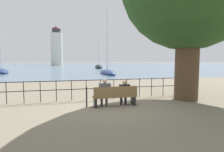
# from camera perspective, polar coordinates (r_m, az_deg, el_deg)

# --- Properties ---
(ground_plane) EXTENTS (1000.00, 1000.00, 0.00)m
(ground_plane) POSITION_cam_1_polar(r_m,az_deg,el_deg) (7.97, 0.90, -9.70)
(ground_plane) COLOR #7A705B
(harbor_water) EXTENTS (600.00, 300.00, 0.01)m
(harbor_water) POSITION_cam_1_polar(r_m,az_deg,el_deg) (168.33, -13.62, 3.93)
(harbor_water) COLOR slate
(harbor_water) RESTS_ON ground_plane
(park_bench) EXTENTS (1.96, 0.45, 0.90)m
(park_bench) POSITION_cam_1_polar(r_m,az_deg,el_deg) (7.81, 1.03, -6.69)
(park_bench) COLOR brown
(park_bench) RESTS_ON ground_plane
(seated_person_left) EXTENTS (0.49, 0.35, 1.25)m
(seated_person_left) POSITION_cam_1_polar(r_m,az_deg,el_deg) (7.73, -2.39, -4.96)
(seated_person_left) COLOR #4C4C51
(seated_person_left) RESTS_ON ground_plane
(seated_person_right) EXTENTS (0.46, 0.35, 1.18)m
(seated_person_right) POSITION_cam_1_polar(r_m,az_deg,el_deg) (7.97, 4.05, -4.87)
(seated_person_right) COLOR black
(seated_person_right) RESTS_ON ground_plane
(promenade_railing) EXTENTS (11.16, 0.04, 1.05)m
(promenade_railing) POSITION_cam_1_polar(r_m,az_deg,el_deg) (9.32, -1.61, -3.23)
(promenade_railing) COLOR black
(promenade_railing) RESTS_ON ground_plane
(closed_umbrella) EXTENTS (0.09, 0.09, 0.93)m
(closed_umbrella) POSITION_cam_1_polar(r_m,az_deg,el_deg) (7.70, -8.29, -6.31)
(closed_umbrella) COLOR black
(closed_umbrella) RESTS_ON ground_plane
(sailboat_1) EXTENTS (5.05, 8.90, 8.53)m
(sailboat_1) POSITION_cam_1_polar(r_m,az_deg,el_deg) (36.42, -32.34, 1.27)
(sailboat_1) COLOR navy
(sailboat_1) RESTS_ON ground_plane
(sailboat_2) EXTENTS (2.48, 7.79, 9.93)m
(sailboat_2) POSITION_cam_1_polar(r_m,az_deg,el_deg) (52.06, -4.40, 2.92)
(sailboat_2) COLOR black
(sailboat_2) RESTS_ON ground_plane
(sailboat_3) EXTENTS (1.86, 7.84, 10.66)m
(sailboat_3) POSITION_cam_1_polar(r_m,az_deg,el_deg) (27.78, -1.51, 1.20)
(sailboat_3) COLOR navy
(sailboat_3) RESTS_ON ground_plane
(harbor_lighthouse) EXTENTS (5.74, 5.74, 19.57)m
(harbor_lighthouse) POSITION_cam_1_polar(r_m,az_deg,el_deg) (92.69, -17.64, 8.92)
(harbor_lighthouse) COLOR silver
(harbor_lighthouse) RESTS_ON ground_plane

